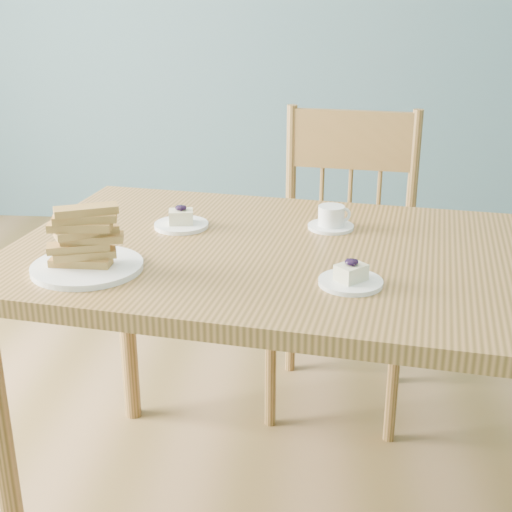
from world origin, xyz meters
TOP-DOWN VIEW (x-y plane):
  - room at (0.00, 0.00)m, footprint 5.01×5.01m
  - dining_table at (0.38, -0.14)m, footprint 1.62×1.09m
  - dining_chair at (0.47, 0.52)m, footprint 0.52×0.51m
  - cheesecake_plate_near at (0.45, -0.33)m, footprint 0.14×0.14m
  - cheesecake_plate_far at (0.02, 0.02)m, footprint 0.14×0.14m
  - coffee_cup at (0.41, 0.04)m, footprint 0.12×0.12m
  - biscotti_plate at (-0.14, -0.30)m, footprint 0.25×0.25m

SIDE VIEW (x-z plane):
  - dining_chair at x=0.47m, z-range 0.01..1.03m
  - dining_table at x=0.38m, z-range 0.32..1.13m
  - cheesecake_plate_near at x=0.45m, z-range 0.79..0.85m
  - cheesecake_plate_far at x=0.02m, z-range 0.79..0.85m
  - coffee_cup at x=0.41m, z-range 0.80..0.86m
  - biscotti_plate at x=-0.14m, z-range 0.78..0.93m
  - room at x=0.00m, z-range -0.01..2.71m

